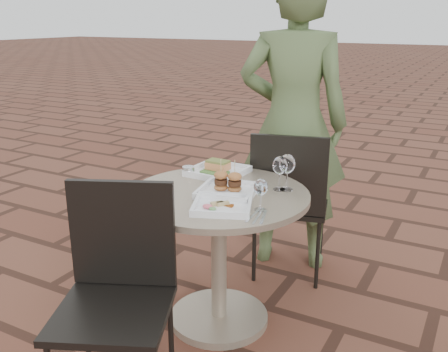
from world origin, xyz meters
The scene contains 13 objects.
ground centered at (0.00, 0.00, 0.00)m, with size 60.00×60.00×0.00m, color brown.
cafe_table centered at (-0.18, 0.18, 0.48)m, with size 0.90×0.90×0.73m.
chair_far centered at (-0.04, 0.80, 0.55)m, with size 0.54×0.54×0.93m.
chair_near centered at (-0.28, -0.47, 0.55)m, with size 0.58×0.58×0.93m.
diner centered at (-0.12, 1.02, 0.93)m, with size 0.68×0.44×1.86m, color #4A5F34.
plate_salmon centered at (-0.33, 0.44, 0.75)m, with size 0.29×0.29×0.08m.
plate_sliders centered at (-0.13, 0.19, 0.76)m, with size 0.32×0.32×0.18m.
plate_tuna centered at (-0.06, 0.01, 0.75)m, with size 0.34×0.34×0.03m.
wine_glass_right centered at (0.10, 0.06, 0.83)m, with size 0.06×0.06×0.15m.
wine_glass_mid centered at (0.07, 0.36, 0.85)m, with size 0.07×0.07×0.17m.
wine_glass_far centered at (0.10, 0.38, 0.86)m, with size 0.08×0.08×0.19m.
steel_ramekin centered at (-0.46, 0.34, 0.76)m, with size 0.07×0.07×0.05m, color silver.
cutlery_set centered at (0.12, -0.01, 0.73)m, with size 0.09×0.19×0.00m, color silver, non-canonical shape.
Camera 1 is at (0.95, -1.84, 1.56)m, focal length 40.00 mm.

